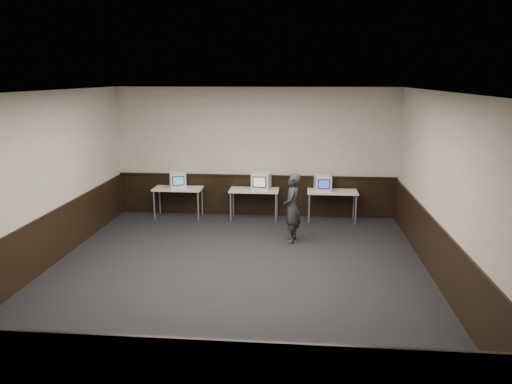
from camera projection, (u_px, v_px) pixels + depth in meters
floor at (235, 275)px, 8.87m from camera, size 8.00×8.00×0.00m
ceiling at (233, 92)px, 8.14m from camera, size 8.00×8.00×0.00m
back_wall at (256, 152)px, 12.39m from camera, size 7.00×0.00×7.00m
front_wall at (177, 280)px, 4.63m from camera, size 7.00×0.00×7.00m
left_wall at (38, 183)px, 8.82m from camera, size 0.00×8.00×8.00m
right_wall at (445, 191)px, 8.20m from camera, size 0.00×8.00×8.00m
wainscot_back at (256, 196)px, 12.62m from camera, size 6.98×0.04×1.00m
wainscot_front at (181, 384)px, 4.90m from camera, size 6.98×0.04×1.00m
wainscot_left at (45, 242)px, 9.06m from camera, size 0.04×7.98×1.00m
wainscot_right at (438, 254)px, 8.45m from camera, size 0.04×7.98×1.00m
wainscot_rail at (255, 176)px, 12.48m from camera, size 6.98×0.06×0.04m
desk_left at (178, 191)px, 12.38m from camera, size 1.20×0.60×0.75m
desk_center at (254, 192)px, 12.21m from camera, size 1.20×0.60×0.75m
desk_right at (332, 194)px, 12.04m from camera, size 1.20×0.60×0.75m
emac_left at (178, 180)px, 12.34m from camera, size 0.50×0.51×0.39m
emac_center at (261, 181)px, 12.10m from camera, size 0.48×0.50×0.43m
emac_right at (323, 183)px, 11.97m from camera, size 0.43×0.45×0.38m
person at (292, 208)px, 10.50m from camera, size 0.42×0.58×1.48m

